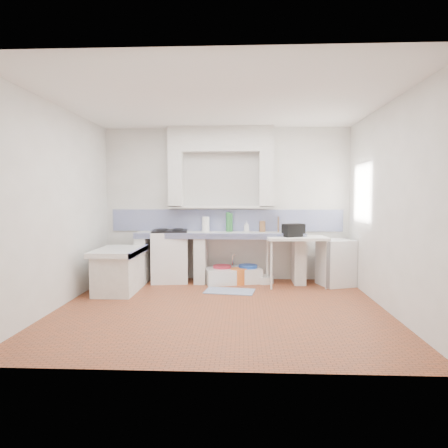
{
  "coord_description": "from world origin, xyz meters",
  "views": [
    {
      "loc": [
        0.3,
        -5.41,
        1.55
      ],
      "look_at": [
        0.0,
        1.0,
        1.1
      ],
      "focal_mm": 32.04,
      "sensor_mm": 36.0,
      "label": 1
    }
  ],
  "objects_px": {
    "fridge": "(336,263)",
    "stove": "(170,257)",
    "sink": "(232,276)",
    "side_table": "(296,261)"
  },
  "relations": [
    {
      "from": "fridge",
      "to": "stove",
      "type": "bearing_deg",
      "value": 158.08
    },
    {
      "from": "stove",
      "to": "fridge",
      "type": "relative_size",
      "value": 1.14
    },
    {
      "from": "stove",
      "to": "side_table",
      "type": "xyz_separation_m",
      "value": [
        2.23,
        -0.28,
        -0.03
      ]
    },
    {
      "from": "side_table",
      "to": "fridge",
      "type": "height_order",
      "value": "fridge"
    },
    {
      "from": "sink",
      "to": "side_table",
      "type": "distance_m",
      "value": 1.17
    },
    {
      "from": "stove",
      "to": "sink",
      "type": "xyz_separation_m",
      "value": [
        1.13,
        -0.05,
        -0.34
      ]
    },
    {
      "from": "stove",
      "to": "sink",
      "type": "bearing_deg",
      "value": -9.25
    },
    {
      "from": "side_table",
      "to": "fridge",
      "type": "relative_size",
      "value": 1.28
    },
    {
      "from": "stove",
      "to": "side_table",
      "type": "bearing_deg",
      "value": -13.81
    },
    {
      "from": "sink",
      "to": "fridge",
      "type": "relative_size",
      "value": 1.22
    }
  ]
}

